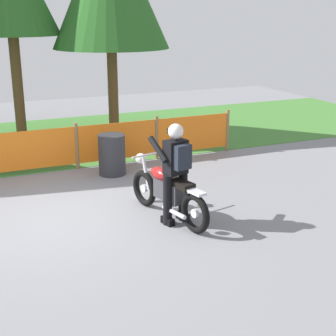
{
  "coord_description": "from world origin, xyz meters",
  "views": [
    {
      "loc": [
        -1.41,
        -8.05,
        3.39
      ],
      "look_at": [
        1.71,
        -0.84,
        0.9
      ],
      "focal_mm": 53.01,
      "sensor_mm": 36.0,
      "label": 1
    }
  ],
  "objects": [
    {
      "name": "ground",
      "position": [
        0.0,
        0.0,
        -0.01
      ],
      "size": [
        24.0,
        24.0,
        0.02
      ],
      "primitive_type": "cube",
      "color": "gray"
    },
    {
      "name": "grass_verge",
      "position": [
        0.0,
        5.36,
        0.01
      ],
      "size": [
        24.0,
        5.65,
        0.01
      ],
      "primitive_type": "cube",
      "color": "#427A33",
      "rests_on": "ground"
    },
    {
      "name": "barrier_fence",
      "position": [
        0.0,
        2.54,
        0.54
      ],
      "size": [
        9.7,
        0.08,
        1.05
      ],
      "color": "olive",
      "rests_on": "ground"
    },
    {
      "name": "motorcycle_lead",
      "position": [
        1.71,
        -0.83,
        0.49
      ],
      "size": [
        0.73,
        2.09,
        1.0
      ],
      "rotation": [
        0.0,
        0.0,
        1.79
      ],
      "color": "black",
      "rests_on": "ground"
    },
    {
      "name": "rider_lead",
      "position": [
        1.76,
        -1.05,
        0.95
      ],
      "size": [
        0.63,
        0.75,
        1.69
      ],
      "rotation": [
        0.0,
        0.0,
        1.79
      ],
      "color": "black",
      "rests_on": "ground"
    },
    {
      "name": "oil_drum",
      "position": [
        1.56,
        1.84,
        0.44
      ],
      "size": [
        0.58,
        0.58,
        0.88
      ],
      "primitive_type": "cylinder",
      "color": "#2D2D33",
      "rests_on": "ground"
    }
  ]
}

